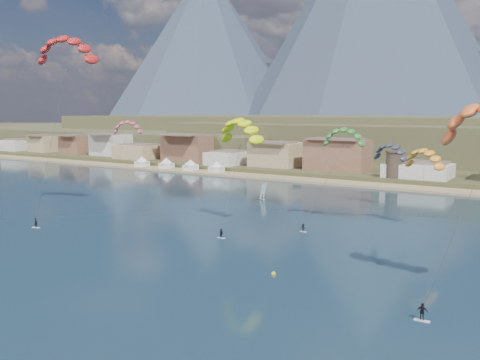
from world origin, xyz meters
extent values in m
plane|color=black|center=(0.00, 0.00, 0.00)|extent=(2400.00, 2400.00, 0.00)
cube|color=tan|center=(0.00, 106.00, 0.25)|extent=(2200.00, 12.00, 0.90)
cube|color=brown|center=(-200.00, 200.00, 7.00)|extent=(280.00, 130.00, 10.00)
cube|color=brown|center=(-40.00, 260.00, 11.00)|extent=(380.00, 170.00, 18.00)
cube|color=brown|center=(-340.00, 210.00, 5.50)|extent=(220.00, 110.00, 7.00)
cone|color=#2F3D4F|center=(-560.00, 780.00, 152.00)|extent=(400.00, 400.00, 300.00)
cone|color=#2F3D4F|center=(-240.00, 820.00, 202.00)|extent=(460.00, 460.00, 400.00)
cone|color=#2F3D4F|center=(-820.00, 800.00, 117.00)|extent=(340.00, 340.00, 230.00)
cylinder|color=#47382D|center=(5.00, 114.00, 6.00)|extent=(5.20, 5.20, 8.00)
cylinder|color=#47382D|center=(5.00, 114.00, 10.30)|extent=(5.82, 5.82, 0.60)
cube|color=white|center=(-95.00, 106.00, 1.70)|extent=(4.50, 4.50, 2.00)
pyramid|color=white|center=(-95.00, 106.00, 4.70)|extent=(6.40, 6.40, 2.00)
cube|color=white|center=(-82.00, 106.00, 1.70)|extent=(4.50, 4.50, 2.00)
pyramid|color=white|center=(-82.00, 106.00, 4.70)|extent=(6.40, 6.40, 2.00)
cube|color=white|center=(-70.00, 106.00, 1.70)|extent=(4.50, 4.50, 2.00)
pyramid|color=white|center=(-70.00, 106.00, 4.70)|extent=(6.40, 6.40, 2.00)
cube|color=white|center=(-58.00, 106.00, 1.70)|extent=(4.50, 4.50, 2.00)
pyramid|color=white|center=(-58.00, 106.00, 4.70)|extent=(6.40, 6.40, 2.00)
cube|color=silver|center=(-35.90, 13.36, 0.06)|extent=(1.75, 0.84, 0.11)
imported|color=black|center=(-35.90, 13.36, 1.08)|extent=(0.79, 0.60, 1.94)
cylinder|color=#262626|center=(-38.08, 19.75, 17.26)|extent=(0.05, 0.05, 34.77)
cube|color=silver|center=(-0.33, 26.20, 0.05)|extent=(1.45, 0.44, 0.10)
imported|color=black|center=(-0.33, 26.20, 0.93)|extent=(0.81, 0.63, 1.67)
cylinder|color=#262626|center=(-1.43, 31.26, 9.01)|extent=(0.05, 0.05, 18.97)
cube|color=silver|center=(39.65, 7.19, 0.06)|extent=(1.70, 0.56, 0.11)
imported|color=black|center=(39.65, 7.19, 1.08)|extent=(1.15, 0.51, 1.94)
cylinder|color=#262626|center=(41.95, 12.17, 10.17)|extent=(0.05, 0.05, 20.97)
cube|color=silver|center=(10.01, 38.70, 0.04)|extent=(1.34, 0.43, 0.09)
imported|color=black|center=(10.01, 38.70, 0.85)|extent=(1.00, 0.59, 1.53)
cylinder|color=#262626|center=(11.88, 43.68, 8.50)|extent=(0.05, 0.05, 18.44)
cylinder|color=#262626|center=(-58.30, 57.71, 8.39)|extent=(0.04, 0.04, 18.06)
cylinder|color=#262626|center=(15.72, 69.84, 5.86)|extent=(0.04, 0.04, 13.71)
cylinder|color=#262626|center=(28.09, 50.26, 6.13)|extent=(0.04, 0.04, 14.14)
cube|color=silver|center=(-15.56, 66.76, 0.06)|extent=(2.38, 1.86, 0.12)
imported|color=black|center=(-15.56, 66.76, 0.97)|extent=(1.00, 0.91, 1.71)
cube|color=white|center=(-15.16, 66.76, 2.20)|extent=(2.16, 2.67, 4.09)
sphere|color=yellow|center=(18.05, 12.69, 0.11)|extent=(0.66, 0.66, 0.66)
camera|label=1|loc=(52.33, -49.30, 22.70)|focal=38.96mm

